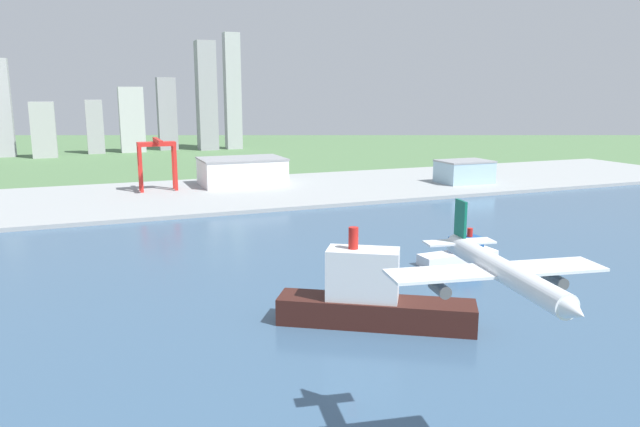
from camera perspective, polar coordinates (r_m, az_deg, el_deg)
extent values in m
plane|color=#4E7247|center=(235.01, -3.64, -5.84)|extent=(2400.00, 2400.00, 0.00)
cube|color=#385675|center=(182.17, 2.35, -11.03)|extent=(840.00, 360.00, 0.15)
cube|color=#959A9B|center=(415.12, -11.83, 1.69)|extent=(840.00, 140.00, 2.50)
cylinder|color=silver|center=(103.18, 16.88, -5.16)|extent=(9.75, 35.94, 3.83)
cone|color=silver|center=(87.60, 23.05, -8.56)|extent=(4.29, 4.76, 3.64)
cube|color=silver|center=(104.84, 16.39, -5.20)|extent=(38.13, 14.00, 0.50)
cube|color=#0C5947|center=(116.02, 13.19, -1.01)|extent=(1.21, 4.32, 9.19)
cube|color=silver|center=(116.80, 13.12, -2.66)|extent=(13.91, 6.13, 0.36)
cylinder|color=#4C4F54|center=(109.83, 21.43, -5.92)|extent=(2.91, 5.29, 2.11)
cylinder|color=#4C4F54|center=(100.08, 11.30, -7.00)|extent=(2.91, 5.29, 2.11)
cube|color=#381914|center=(184.85, 5.31, -9.34)|extent=(56.96, 41.73, 8.23)
cube|color=silver|center=(181.36, 4.09, -5.77)|extent=(23.60, 20.01, 15.47)
cylinder|color=red|center=(178.73, 3.19, -2.35)|extent=(2.93, 2.93, 6.58)
cube|color=white|center=(256.11, 12.96, -4.09)|extent=(34.94, 10.67, 4.52)
cube|color=#19478C|center=(257.06, 13.71, -2.85)|extent=(12.75, 8.33, 6.11)
cylinder|color=red|center=(256.98, 14.07, -1.75)|extent=(2.25, 2.25, 3.61)
cube|color=red|center=(426.36, -16.67, 3.99)|extent=(2.20, 2.20, 31.09)
cube|color=red|center=(428.96, -13.58, 4.19)|extent=(2.20, 2.20, 31.09)
cube|color=red|center=(434.27, -16.76, 4.11)|extent=(2.20, 2.20, 31.09)
cube|color=red|center=(436.83, -13.73, 4.31)|extent=(2.20, 2.20, 31.09)
cube|color=red|center=(429.75, -15.30, 6.40)|extent=(25.60, 10.00, 2.80)
cube|color=red|center=(420.60, -15.17, 6.69)|extent=(2.60, 36.08, 2.60)
cube|color=white|center=(449.22, -7.42, 3.93)|extent=(59.89, 40.83, 18.65)
cube|color=gray|center=(448.05, -7.45, 5.19)|extent=(61.09, 41.65, 1.20)
cube|color=#99BCD1|center=(468.18, 13.54, 3.83)|extent=(37.73, 27.70, 15.77)
cube|color=gray|center=(467.18, 13.59, 4.86)|extent=(38.49, 28.26, 1.20)
cube|color=#ABA9B2|center=(748.88, -28.05, 8.83)|extent=(20.80, 17.47, 105.98)
cube|color=#A9AAAB|center=(719.15, -24.80, 7.22)|extent=(24.79, 15.81, 60.05)
cube|color=#9E9EA4|center=(747.80, -20.61, 7.72)|extent=(18.66, 16.33, 61.56)
cube|color=#B8B9BC|center=(750.02, -17.45, 8.50)|extent=(27.91, 17.64, 76.34)
cube|color=#93919C|center=(770.10, -14.34, 9.15)|extent=(21.94, 18.93, 87.76)
cube|color=#93939C|center=(759.08, -10.75, 10.91)|extent=(22.46, 24.01, 130.85)
cube|color=#A6AAAD|center=(766.97, -8.32, 11.39)|extent=(18.96, 15.87, 141.48)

